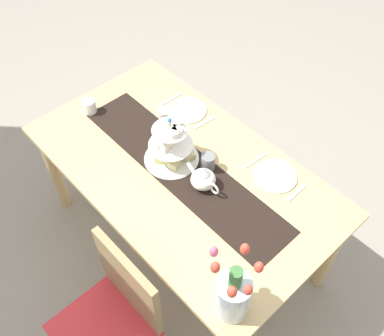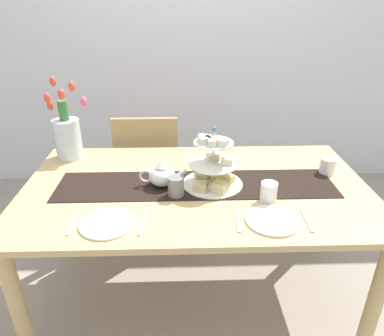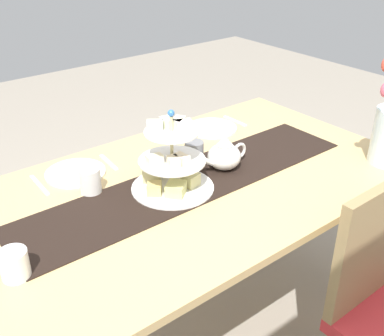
{
  "view_description": "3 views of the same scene",
  "coord_description": "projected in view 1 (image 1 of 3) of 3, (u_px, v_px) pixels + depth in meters",
  "views": [
    {
      "loc": [
        -1.15,
        0.98,
        2.57
      ],
      "look_at": [
        -0.09,
        0.01,
        0.84
      ],
      "focal_mm": 40.98,
      "sensor_mm": 36.0,
      "label": 1
    },
    {
      "loc": [
        -0.07,
        -1.54,
        1.61
      ],
      "look_at": [
        -0.02,
        0.02,
        0.84
      ],
      "focal_mm": 33.04,
      "sensor_mm": 36.0,
      "label": 2
    },
    {
      "loc": [
        0.95,
        1.21,
        1.65
      ],
      "look_at": [
        -0.05,
        -0.05,
        0.78
      ],
      "focal_mm": 44.71,
      "sensor_mm": 36.0,
      "label": 3
    }
  ],
  "objects": [
    {
      "name": "fork_left",
      "position": [
        297.0,
        193.0,
        2.25
      ],
      "size": [
        0.02,
        0.15,
        0.01
      ],
      "primitive_type": "cube",
      "rotation": [
        0.0,
        0.0,
        0.02
      ],
      "color": "silver",
      "rests_on": "dining_table"
    },
    {
      "name": "chair_left",
      "position": [
        114.0,
        315.0,
        2.1
      ],
      "size": [
        0.42,
        0.42,
        0.91
      ],
      "color": "#9C8254",
      "rests_on": "ground_plane"
    },
    {
      "name": "ground_plane",
      "position": [
        184.0,
        239.0,
        2.94
      ],
      "size": [
        8.0,
        8.0,
        0.0
      ],
      "primitive_type": "plane",
      "color": "gray"
    },
    {
      "name": "knife_right",
      "position": [
        172.0,
        99.0,
        2.71
      ],
      "size": [
        0.02,
        0.17,
        0.01
      ],
      "primitive_type": "cube",
      "rotation": [
        0.0,
        0.0,
        -0.04
      ],
      "color": "silver",
      "rests_on": "dining_table"
    },
    {
      "name": "cream_jug",
      "position": [
        89.0,
        106.0,
        2.6
      ],
      "size": [
        0.08,
        0.08,
        0.08
      ],
      "primitive_type": "cylinder",
      "color": "white",
      "rests_on": "dining_table"
    },
    {
      "name": "tiered_cake_stand",
      "position": [
        172.0,
        147.0,
        2.33
      ],
      "size": [
        0.3,
        0.3,
        0.3
      ],
      "color": "beige",
      "rests_on": "table_runner"
    },
    {
      "name": "table_runner",
      "position": [
        181.0,
        168.0,
        2.35
      ],
      "size": [
        1.38,
        0.3,
        0.0
      ],
      "primitive_type": "cube",
      "color": "black",
      "rests_on": "dining_table"
    },
    {
      "name": "mug_white_text",
      "position": [
        165.0,
        116.0,
        2.54
      ],
      "size": [
        0.08,
        0.08,
        0.09
      ],
      "primitive_type": "cylinder",
      "color": "white",
      "rests_on": "dining_table"
    },
    {
      "name": "dining_table",
      "position": [
        182.0,
        179.0,
        2.43
      ],
      "size": [
        1.71,
        0.97,
        0.75
      ],
      "color": "tan",
      "rests_on": "ground_plane"
    },
    {
      "name": "dinner_plate_left",
      "position": [
        275.0,
        176.0,
        2.31
      ],
      "size": [
        0.23,
        0.23,
        0.01
      ],
      "primitive_type": "cylinder",
      "color": "white",
      "rests_on": "dining_table"
    },
    {
      "name": "mug_grey",
      "position": [
        208.0,
        162.0,
        2.31
      ],
      "size": [
        0.08,
        0.08,
        0.09
      ],
      "primitive_type": "cylinder",
      "color": "slate",
      "rests_on": "table_runner"
    },
    {
      "name": "dinner_plate_right",
      "position": [
        188.0,
        110.0,
        2.64
      ],
      "size": [
        0.23,
        0.23,
        0.01
      ],
      "primitive_type": "cylinder",
      "color": "white",
      "rests_on": "dining_table"
    },
    {
      "name": "teapot",
      "position": [
        203.0,
        179.0,
        2.23
      ],
      "size": [
        0.24,
        0.13,
        0.14
      ],
      "color": "white",
      "rests_on": "table_runner"
    },
    {
      "name": "fork_right",
      "position": [
        204.0,
        123.0,
        2.57
      ],
      "size": [
        0.03,
        0.15,
        0.01
      ],
      "primitive_type": "cube",
      "rotation": [
        0.0,
        0.0,
        -0.09
      ],
      "color": "silver",
      "rests_on": "dining_table"
    },
    {
      "name": "tulip_vase",
      "position": [
        233.0,
        294.0,
        1.75
      ],
      "size": [
        0.22,
        0.2,
        0.45
      ],
      "color": "silver",
      "rests_on": "dining_table"
    },
    {
      "name": "knife_left",
      "position": [
        255.0,
        161.0,
        2.38
      ],
      "size": [
        0.03,
        0.17,
        0.01
      ],
      "primitive_type": "cube",
      "rotation": [
        0.0,
        0.0,
        -0.07
      ],
      "color": "silver",
      "rests_on": "dining_table"
    }
  ]
}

